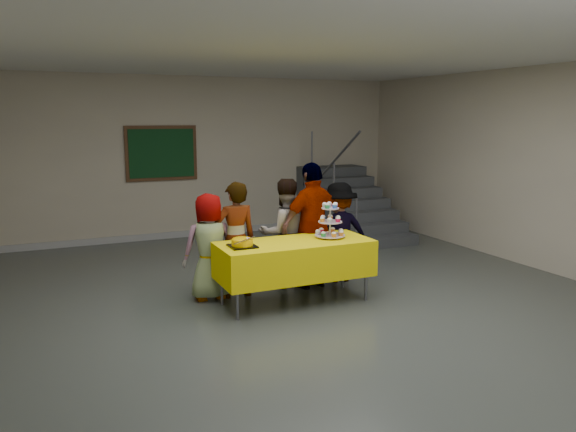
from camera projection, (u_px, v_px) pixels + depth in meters
name	position (u px, v px, depth m)	size (l,w,h in m)	color
room_shell	(319.00, 129.00, 5.97)	(10.00, 10.04, 3.02)	#4C514C
bake_table	(295.00, 259.00, 6.82)	(1.88, 0.78, 0.77)	#595960
cupcake_stand	(330.00, 223.00, 6.97)	(0.38, 0.38, 0.44)	silver
bear_cake	(242.00, 242.00, 6.48)	(0.32, 0.36, 0.12)	black
schoolchild_a	(209.00, 247.00, 6.95)	(0.65, 0.42, 1.34)	slate
schoolchild_b	(236.00, 240.00, 7.03)	(0.54, 0.35, 1.47)	slate
schoolchild_c	(284.00, 233.00, 7.48)	(0.71, 0.55, 1.46)	slate
schoolchild_d	(313.00, 225.00, 7.43)	(0.98, 0.41, 1.67)	slate
schoolchild_e	(339.00, 232.00, 7.73)	(0.89, 0.51, 1.38)	slate
staircase	(345.00, 208.00, 11.03)	(1.30, 2.40, 2.04)	#424447
noticeboard	(162.00, 153.00, 10.23)	(1.30, 0.05, 1.00)	#472B16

